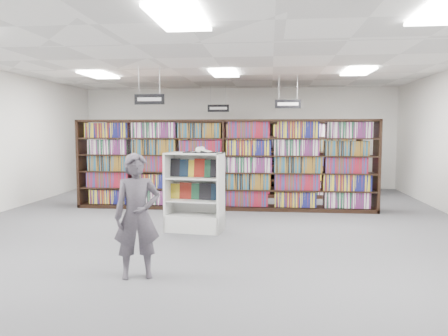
# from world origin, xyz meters

# --- Properties ---
(floor) EXTENTS (12.00, 12.00, 0.00)m
(floor) POSITION_xyz_m (0.00, 0.00, 0.00)
(floor) COLOR #49494E
(floor) RESTS_ON ground
(ceiling) EXTENTS (10.00, 12.00, 0.10)m
(ceiling) POSITION_xyz_m (0.00, 0.00, 3.20)
(ceiling) COLOR white
(ceiling) RESTS_ON wall_back
(wall_back) EXTENTS (10.00, 0.10, 3.20)m
(wall_back) POSITION_xyz_m (0.00, 6.00, 1.60)
(wall_back) COLOR white
(wall_back) RESTS_ON ground
(wall_front) EXTENTS (10.00, 0.10, 3.20)m
(wall_front) POSITION_xyz_m (0.00, -6.00, 1.60)
(wall_front) COLOR white
(wall_front) RESTS_ON ground
(bookshelf_row_near) EXTENTS (7.00, 0.60, 2.10)m
(bookshelf_row_near) POSITION_xyz_m (0.00, 2.00, 1.05)
(bookshelf_row_near) COLOR black
(bookshelf_row_near) RESTS_ON floor
(bookshelf_row_mid) EXTENTS (7.00, 0.60, 2.10)m
(bookshelf_row_mid) POSITION_xyz_m (0.00, 4.00, 1.05)
(bookshelf_row_mid) COLOR black
(bookshelf_row_mid) RESTS_ON floor
(bookshelf_row_far) EXTENTS (7.00, 0.60, 2.10)m
(bookshelf_row_far) POSITION_xyz_m (0.00, 5.70, 1.05)
(bookshelf_row_far) COLOR black
(bookshelf_row_far) RESTS_ON floor
(aisle_sign_left) EXTENTS (0.65, 0.02, 0.80)m
(aisle_sign_left) POSITION_xyz_m (-1.50, 1.00, 2.53)
(aisle_sign_left) COLOR #B2B2B7
(aisle_sign_left) RESTS_ON ceiling
(aisle_sign_right) EXTENTS (0.65, 0.02, 0.80)m
(aisle_sign_right) POSITION_xyz_m (1.50, 3.00, 2.53)
(aisle_sign_right) COLOR #B2B2B7
(aisle_sign_right) RESTS_ON ceiling
(aisle_sign_center) EXTENTS (0.65, 0.02, 0.80)m
(aisle_sign_center) POSITION_xyz_m (-0.50, 5.00, 2.53)
(aisle_sign_center) COLOR #B2B2B7
(aisle_sign_center) RESTS_ON ceiling
(troffer_front_center) EXTENTS (0.60, 1.20, 0.04)m
(troffer_front_center) POSITION_xyz_m (0.00, -3.00, 3.16)
(troffer_front_center) COLOR white
(troffer_front_center) RESTS_ON ceiling
(troffer_front_right) EXTENTS (0.60, 1.20, 0.04)m
(troffer_front_right) POSITION_xyz_m (3.00, -3.00, 3.16)
(troffer_front_right) COLOR white
(troffer_front_right) RESTS_ON ceiling
(troffer_back_left) EXTENTS (0.60, 1.20, 0.04)m
(troffer_back_left) POSITION_xyz_m (-3.00, 2.00, 3.16)
(troffer_back_left) COLOR white
(troffer_back_left) RESTS_ON ceiling
(troffer_back_center) EXTENTS (0.60, 1.20, 0.04)m
(troffer_back_center) POSITION_xyz_m (0.00, 2.00, 3.16)
(troffer_back_center) COLOR white
(troffer_back_center) RESTS_ON ceiling
(troffer_back_right) EXTENTS (0.60, 1.20, 0.04)m
(troffer_back_right) POSITION_xyz_m (3.00, 2.00, 3.16)
(troffer_back_right) COLOR white
(troffer_back_right) RESTS_ON ceiling
(endcap_display) EXTENTS (1.09, 0.64, 1.45)m
(endcap_display) POSITION_xyz_m (-0.30, -0.29, 0.49)
(endcap_display) COLOR silver
(endcap_display) RESTS_ON floor
(open_book) EXTENTS (0.64, 0.40, 0.13)m
(open_book) POSITION_xyz_m (-0.18, -0.33, 1.48)
(open_book) COLOR black
(open_book) RESTS_ON endcap_display
(shopper) EXTENTS (0.66, 0.54, 1.57)m
(shopper) POSITION_xyz_m (-0.58, -2.91, 0.79)
(shopper) COLOR #49444E
(shopper) RESTS_ON floor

